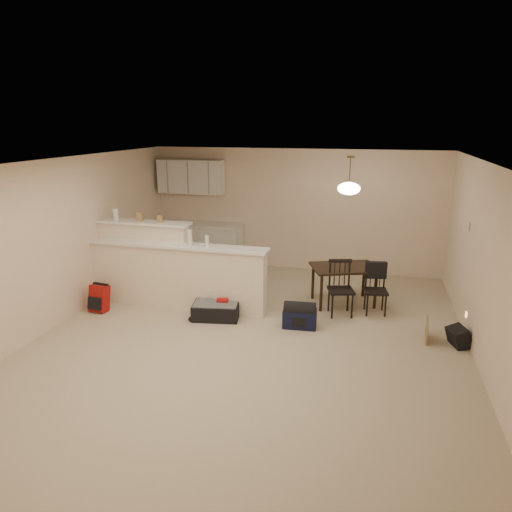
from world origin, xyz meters
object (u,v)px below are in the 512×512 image
(red_backpack, at_px, (99,298))
(black_daypack, at_px, (459,337))
(dining_chair_far, at_px, (376,290))
(dining_table, at_px, (344,271))
(pendant_lamp, at_px, (349,188))
(suitcase, at_px, (216,311))
(dining_chair_near, at_px, (341,289))
(navy_duffel, at_px, (300,318))

(red_backpack, xyz_separation_m, black_daypack, (5.54, 0.15, -0.09))
(dining_chair_far, bearing_deg, red_backpack, -175.93)
(dining_table, distance_m, pendant_lamp, 1.40)
(suitcase, distance_m, black_daypack, 3.58)
(dining_chair_near, distance_m, suitcase, 2.02)
(pendant_lamp, distance_m, navy_duffel, 2.24)
(dining_table, xyz_separation_m, navy_duffel, (-0.56, -1.12, -0.45))
(dining_chair_far, height_order, suitcase, dining_chair_far)
(suitcase, bearing_deg, dining_chair_near, 8.24)
(pendant_lamp, height_order, dining_chair_far, pendant_lamp)
(dining_table, relative_size, red_backpack, 2.85)
(pendant_lamp, xyz_separation_m, red_backpack, (-3.86, -1.33, -1.77))
(red_backpack, distance_m, black_daypack, 5.54)
(dining_chair_near, distance_m, black_daypack, 1.84)
(navy_duffel, bearing_deg, suitcase, 175.31)
(black_daypack, bearing_deg, navy_duffel, 69.78)
(dining_chair_near, height_order, red_backpack, dining_chair_near)
(dining_chair_near, distance_m, red_backpack, 3.95)
(dining_table, relative_size, navy_duffel, 2.47)
(dining_table, bearing_deg, pendant_lamp, 158.65)
(pendant_lamp, bearing_deg, dining_chair_far, -29.17)
(black_daypack, bearing_deg, suitcase, 70.35)
(dining_table, xyz_separation_m, suitcase, (-1.91, -1.12, -0.46))
(dining_chair_far, xyz_separation_m, suitcase, (-2.44, -0.82, -0.29))
(navy_duffel, distance_m, black_daypack, 2.24)
(dining_chair_far, relative_size, red_backpack, 1.86)
(red_backpack, xyz_separation_m, navy_duffel, (3.30, 0.21, -0.08))
(dining_chair_near, relative_size, red_backpack, 2.04)
(navy_duffel, xyz_separation_m, black_daypack, (2.24, -0.06, -0.00))
(dining_table, relative_size, pendant_lamp, 2.02)
(dining_table, xyz_separation_m, red_backpack, (-3.86, -1.33, -0.37))
(dining_chair_far, distance_m, red_backpack, 4.53)
(dining_table, xyz_separation_m, dining_chair_far, (0.54, -0.30, -0.18))
(red_backpack, bearing_deg, pendant_lamp, 25.25)
(navy_duffel, bearing_deg, dining_chair_near, 43.29)
(pendant_lamp, bearing_deg, red_backpack, -160.97)
(pendant_lamp, height_order, suitcase, pendant_lamp)
(dining_table, xyz_separation_m, dining_chair_near, (-0.01, -0.50, -0.14))
(dining_table, height_order, dining_chair_near, dining_chair_near)
(black_daypack, bearing_deg, dining_chair_far, 33.55)
(dining_chair_near, xyz_separation_m, red_backpack, (-3.86, -0.83, -0.23))
(dining_table, bearing_deg, navy_duffel, -138.05)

